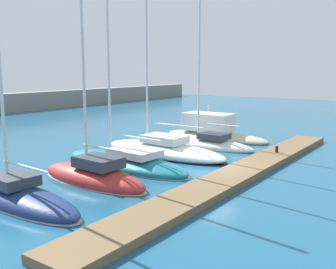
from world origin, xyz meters
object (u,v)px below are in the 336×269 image
object	(u,v)px
sailboat_navy_nearest	(15,194)
sailboat_teal_third	(125,162)
sailboat_white_fourth	(163,150)
sailboat_ivory_fifth	(206,143)
motorboat_sand_sixth	(213,132)
dock_bollard	(277,149)
sailboat_red_second	(93,176)

from	to	relation	value
sailboat_navy_nearest	sailboat_teal_third	distance (m)	7.93
sailboat_white_fourth	sailboat_ivory_fifth	size ratio (longest dim) A/B	1.08
sailboat_ivory_fifth	motorboat_sand_sixth	xyz separation A→B (m)	(3.58, 1.41, 0.26)
sailboat_teal_third	sailboat_white_fourth	xyz separation A→B (m)	(3.99, -0.06, 0.11)
dock_bollard	sailboat_teal_third	bearing A→B (deg)	138.43
sailboat_white_fourth	sailboat_teal_third	bearing A→B (deg)	91.19
sailboat_teal_third	motorboat_sand_sixth	bearing A→B (deg)	-84.24
sailboat_navy_nearest	sailboat_ivory_fifth	world-z (taller)	sailboat_navy_nearest
sailboat_red_second	sailboat_ivory_fifth	distance (m)	11.94
sailboat_white_fourth	motorboat_sand_sixth	xyz separation A→B (m)	(7.88, 0.42, 0.20)
motorboat_sand_sixth	sailboat_red_second	bearing A→B (deg)	94.74
sailboat_red_second	dock_bollard	distance (m)	12.83
sailboat_red_second	sailboat_teal_third	distance (m)	3.78
sailboat_white_fourth	sailboat_ivory_fifth	world-z (taller)	sailboat_white_fourth
sailboat_teal_third	motorboat_sand_sixth	distance (m)	11.88
motorboat_sand_sixth	dock_bollard	size ratio (longest dim) A/B	21.87
dock_bollard	sailboat_navy_nearest	bearing A→B (deg)	157.44
sailboat_red_second	sailboat_ivory_fifth	xyz separation A→B (m)	(11.94, -0.07, -0.03)
sailboat_navy_nearest	sailboat_ivory_fifth	xyz separation A→B (m)	(16.21, -0.69, -0.05)
sailboat_white_fourth	sailboat_red_second	bearing A→B (deg)	98.97
sailboat_red_second	dock_bollard	xyz separation A→B (m)	(11.40, -5.89, 0.23)
sailboat_navy_nearest	sailboat_white_fourth	distance (m)	11.91
sailboat_teal_third	dock_bollard	world-z (taller)	sailboat_teal_third
dock_bollard	motorboat_sand_sixth	bearing A→B (deg)	60.32
sailboat_red_second	sailboat_ivory_fifth	size ratio (longest dim) A/B	0.83
sailboat_ivory_fifth	sailboat_teal_third	bearing A→B (deg)	83.26
sailboat_red_second	sailboat_teal_third	xyz separation A→B (m)	(3.65, 0.99, -0.08)
sailboat_white_fourth	sailboat_navy_nearest	bearing A→B (deg)	93.52
dock_bollard	sailboat_ivory_fifth	bearing A→B (deg)	84.67
sailboat_red_second	motorboat_sand_sixth	bearing A→B (deg)	-82.41
dock_bollard	sailboat_white_fourth	bearing A→B (deg)	118.91
sailboat_navy_nearest	motorboat_sand_sixth	distance (m)	19.80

